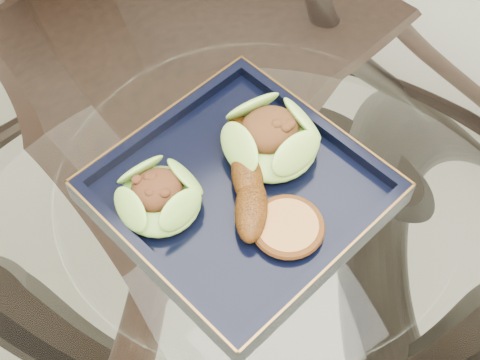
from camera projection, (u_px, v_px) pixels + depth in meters
dining_table at (255, 279)px, 0.88m from camera, size 1.13×1.13×0.77m
dining_chair at (180, 62)px, 1.20m from camera, size 0.49×0.49×0.94m
navy_plate at (240, 195)px, 0.74m from camera, size 0.32×0.32×0.02m
lettuce_wrap_left at (159, 198)px, 0.71m from camera, size 0.11×0.11×0.03m
lettuce_wrap_right at (271, 140)px, 0.75m from camera, size 0.14×0.14×0.04m
roasted_plantain at (247, 173)px, 0.73m from camera, size 0.11×0.16×0.03m
crumb_patty at (288, 228)px, 0.70m from camera, size 0.08×0.08×0.01m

